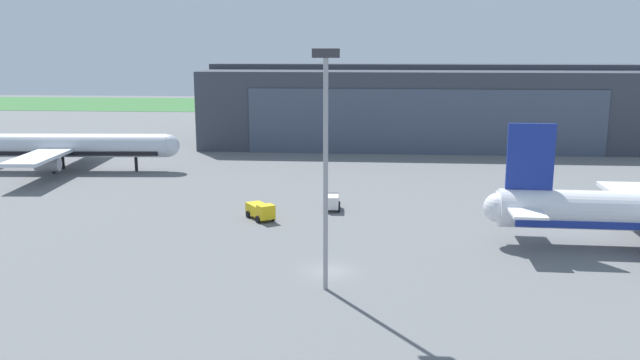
# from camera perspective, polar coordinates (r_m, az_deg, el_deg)

# --- Properties ---
(ground_plane) EXTENTS (440.00, 440.00, 0.00)m
(ground_plane) POSITION_cam_1_polar(r_m,az_deg,el_deg) (66.76, 0.88, -7.86)
(ground_plane) COLOR slate
(grass_field_strip) EXTENTS (440.00, 56.00, 0.08)m
(grass_field_strip) POSITION_cam_1_polar(r_m,az_deg,el_deg) (245.17, 3.61, 6.43)
(grass_field_strip) COLOR #3A713A
(grass_field_strip) RESTS_ON ground_plane
(maintenance_hangar) EXTENTS (95.34, 34.99, 17.88)m
(maintenance_hangar) POSITION_cam_1_polar(r_m,az_deg,el_deg) (153.75, 8.56, 6.37)
(maintenance_hangar) COLOR #383D47
(maintenance_hangar) RESTS_ON ground_plane
(airliner_far_right) EXTENTS (40.30, 34.95, 13.78)m
(airliner_far_right) POSITION_cam_1_polar(r_m,az_deg,el_deg) (125.76, -21.09, 2.72)
(airliner_far_right) COLOR silver
(airliner_far_right) RESTS_ON ground_plane
(ops_van) EXTENTS (4.46, 5.16, 2.26)m
(ops_van) POSITION_cam_1_polar(r_m,az_deg,el_deg) (85.78, -5.15, -2.63)
(ops_van) COLOR yellow
(ops_van) RESTS_ON ground_plane
(stair_truck) EXTENTS (2.29, 3.91, 2.11)m
(stair_truck) POSITION_cam_1_polar(r_m,az_deg,el_deg) (90.34, 1.06, -1.85)
(stair_truck) COLOR #2D2D33
(stair_truck) RESTS_ON ground_plane
(apron_light_mast) EXTENTS (2.40, 0.50, 21.93)m
(apron_light_mast) POSITION_cam_1_polar(r_m,az_deg,el_deg) (58.83, 0.49, 2.20)
(apron_light_mast) COLOR #99999E
(apron_light_mast) RESTS_ON ground_plane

